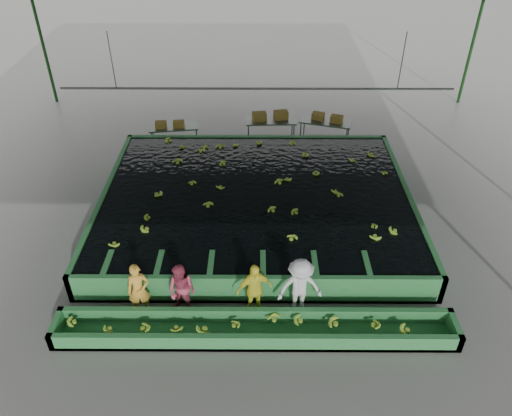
{
  "coord_description": "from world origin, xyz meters",
  "views": [
    {
      "loc": [
        0.06,
        -11.87,
        9.9
      ],
      "look_at": [
        0.0,
        0.5,
        1.0
      ],
      "focal_mm": 35.0,
      "sensor_mm": 36.0,
      "label": 1
    }
  ],
  "objects_px": {
    "worker_a": "(139,290)",
    "packing_table_left": "(175,136)",
    "worker_c": "(254,290)",
    "packing_table_mid": "(271,130)",
    "worker_b": "(182,290)",
    "packing_table_right": "(325,131)",
    "box_stack_right": "(327,121)",
    "box_stack_left": "(170,127)",
    "box_stack_mid": "(270,119)",
    "flotation_tank": "(256,204)",
    "worker_d": "(300,288)",
    "sorting_trough": "(255,329)"
  },
  "relations": [
    {
      "from": "worker_a",
      "to": "packing_table_right",
      "type": "height_order",
      "value": "worker_a"
    },
    {
      "from": "packing_table_mid",
      "to": "box_stack_right",
      "type": "height_order",
      "value": "box_stack_right"
    },
    {
      "from": "worker_c",
      "to": "packing_table_right",
      "type": "distance_m",
      "value": 9.89
    },
    {
      "from": "worker_a",
      "to": "worker_d",
      "type": "distance_m",
      "value": 4.11
    },
    {
      "from": "sorting_trough",
      "to": "worker_b",
      "type": "distance_m",
      "value": 2.11
    },
    {
      "from": "worker_b",
      "to": "packing_table_mid",
      "type": "distance_m",
      "value": 9.87
    },
    {
      "from": "worker_a",
      "to": "worker_b",
      "type": "xyz_separation_m",
      "value": [
        1.1,
        0.0,
        -0.0
      ]
    },
    {
      "from": "packing_table_mid",
      "to": "box_stack_mid",
      "type": "height_order",
      "value": "box_stack_mid"
    },
    {
      "from": "packing_table_mid",
      "to": "box_stack_left",
      "type": "bearing_deg",
      "value": -171.81
    },
    {
      "from": "worker_b",
      "to": "packing_table_mid",
      "type": "height_order",
      "value": "worker_b"
    },
    {
      "from": "packing_table_left",
      "to": "worker_d",
      "type": "bearing_deg",
      "value": -63.78
    },
    {
      "from": "box_stack_mid",
      "to": "box_stack_right",
      "type": "distance_m",
      "value": 2.32
    },
    {
      "from": "packing_table_left",
      "to": "packing_table_right",
      "type": "xyz_separation_m",
      "value": [
        6.14,
        0.4,
        0.03
      ]
    },
    {
      "from": "flotation_tank",
      "to": "packing_table_right",
      "type": "distance_m",
      "value": 5.88
    },
    {
      "from": "box_stack_left",
      "to": "box_stack_mid",
      "type": "height_order",
      "value": "box_stack_mid"
    },
    {
      "from": "worker_b",
      "to": "worker_c",
      "type": "height_order",
      "value": "worker_c"
    },
    {
      "from": "packing_table_right",
      "to": "box_stack_mid",
      "type": "bearing_deg",
      "value": 176.13
    },
    {
      "from": "box_stack_left",
      "to": "box_stack_mid",
      "type": "relative_size",
      "value": 0.79
    },
    {
      "from": "packing_table_left",
      "to": "box_stack_left",
      "type": "relative_size",
      "value": 1.7
    },
    {
      "from": "packing_table_mid",
      "to": "packing_table_right",
      "type": "xyz_separation_m",
      "value": [
        2.23,
        -0.08,
        0.01
      ]
    },
    {
      "from": "worker_c",
      "to": "flotation_tank",
      "type": "bearing_deg",
      "value": 70.48
    },
    {
      "from": "box_stack_left",
      "to": "sorting_trough",
      "type": "bearing_deg",
      "value": -70.47
    },
    {
      "from": "flotation_tank",
      "to": "worker_a",
      "type": "relative_size",
      "value": 6.37
    },
    {
      "from": "packing_table_left",
      "to": "sorting_trough",
      "type": "bearing_deg",
      "value": -71.32
    },
    {
      "from": "packing_table_left",
      "to": "worker_b",
      "type": "bearing_deg",
      "value": -80.84
    },
    {
      "from": "worker_b",
      "to": "worker_c",
      "type": "xyz_separation_m",
      "value": [
        1.84,
        0.0,
        0.03
      ]
    },
    {
      "from": "flotation_tank",
      "to": "box_stack_left",
      "type": "relative_size",
      "value": 8.7
    },
    {
      "from": "worker_b",
      "to": "packing_table_right",
      "type": "bearing_deg",
      "value": 85.02
    },
    {
      "from": "sorting_trough",
      "to": "worker_b",
      "type": "relative_size",
      "value": 6.41
    },
    {
      "from": "worker_c",
      "to": "packing_table_right",
      "type": "height_order",
      "value": "worker_c"
    },
    {
      "from": "worker_c",
      "to": "packing_table_mid",
      "type": "distance_m",
      "value": 9.58
    },
    {
      "from": "worker_c",
      "to": "packing_table_left",
      "type": "relative_size",
      "value": 0.83
    },
    {
      "from": "sorting_trough",
      "to": "box_stack_right",
      "type": "distance_m",
      "value": 10.7
    },
    {
      "from": "worker_a",
      "to": "packing_table_left",
      "type": "distance_m",
      "value": 9.09
    },
    {
      "from": "packing_table_right",
      "to": "worker_c",
      "type": "bearing_deg",
      "value": -106.67
    },
    {
      "from": "worker_b",
      "to": "box_stack_mid",
      "type": "xyz_separation_m",
      "value": [
        2.42,
        9.63,
        0.16
      ]
    },
    {
      "from": "sorting_trough",
      "to": "packing_table_mid",
      "type": "bearing_deg",
      "value": 86.82
    },
    {
      "from": "box_stack_right",
      "to": "sorting_trough",
      "type": "bearing_deg",
      "value": -105.55
    },
    {
      "from": "sorting_trough",
      "to": "worker_b",
      "type": "bearing_deg",
      "value": 156.89
    },
    {
      "from": "worker_c",
      "to": "packing_table_left",
      "type": "bearing_deg",
      "value": 90.94
    },
    {
      "from": "flotation_tank",
      "to": "packing_table_left",
      "type": "height_order",
      "value": "flotation_tank"
    },
    {
      "from": "packing_table_right",
      "to": "box_stack_right",
      "type": "relative_size",
      "value": 1.67
    },
    {
      "from": "worker_b",
      "to": "box_stack_mid",
      "type": "relative_size",
      "value": 1.07
    },
    {
      "from": "worker_d",
      "to": "packing_table_mid",
      "type": "xyz_separation_m",
      "value": [
        -0.56,
        9.56,
        -0.41
      ]
    },
    {
      "from": "worker_b",
      "to": "packing_table_mid",
      "type": "xyz_separation_m",
      "value": [
        2.45,
        9.56,
        -0.31
      ]
    },
    {
      "from": "sorting_trough",
      "to": "worker_a",
      "type": "distance_m",
      "value": 3.13
    },
    {
      "from": "worker_c",
      "to": "packing_table_mid",
      "type": "bearing_deg",
      "value": 67.28
    },
    {
      "from": "worker_a",
      "to": "box_stack_mid",
      "type": "xyz_separation_m",
      "value": [
        3.52,
        9.63,
        0.15
      ]
    },
    {
      "from": "worker_a",
      "to": "worker_d",
      "type": "xyz_separation_m",
      "value": [
        4.11,
        0.0,
        0.1
      ]
    },
    {
      "from": "flotation_tank",
      "to": "packing_table_left",
      "type": "distance_m",
      "value": 5.82
    }
  ]
}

